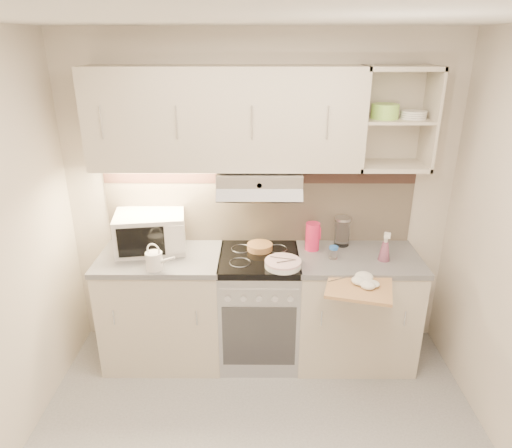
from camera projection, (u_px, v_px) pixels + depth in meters
name	position (u px, v px, depth m)	size (l,w,h in m)	color
room_shell	(260.00, 194.00, 2.48)	(3.04, 2.84, 2.52)	beige
base_cabinet_left	(164.00, 309.00, 3.61)	(0.90, 0.60, 0.86)	beige
worktop_left	(160.00, 258.00, 3.44)	(0.92, 0.62, 0.04)	slate
base_cabinet_right	(354.00, 309.00, 3.60)	(0.90, 0.60, 0.86)	beige
worktop_right	(359.00, 258.00, 3.44)	(0.92, 0.62, 0.04)	slate
electric_range	(259.00, 307.00, 3.60)	(0.60, 0.60, 0.90)	#B7B7BC
microwave	(150.00, 232.00, 3.49)	(0.57, 0.46, 0.29)	silver
watering_can	(155.00, 260.00, 3.20)	(0.23, 0.13, 0.20)	silver
plate_stack	(283.00, 264.00, 3.26)	(0.26, 0.26, 0.06)	silver
bread_loaf	(260.00, 247.00, 3.52)	(0.20, 0.20, 0.05)	#9F5E3F
pink_pitcher	(313.00, 236.00, 3.50)	(0.12, 0.11, 0.22)	#E12051
glass_jar	(342.00, 231.00, 3.57)	(0.12, 0.12, 0.23)	white
spice_jar	(333.00, 252.00, 3.37)	(0.07, 0.07, 0.10)	white
spray_bottle	(385.00, 249.00, 3.33)	(0.09, 0.09, 0.23)	pink
cutting_board	(359.00, 287.00, 3.05)	(0.43, 0.38, 0.02)	#A8735A
dish_towel	(366.00, 280.00, 3.05)	(0.23, 0.19, 0.06)	silver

